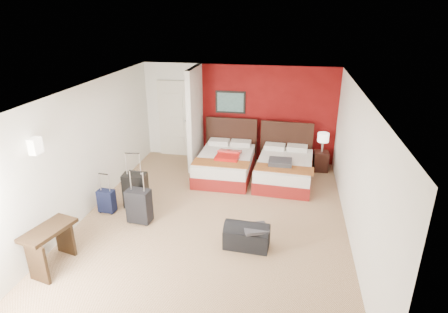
% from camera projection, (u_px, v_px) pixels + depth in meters
% --- Properties ---
extents(ground, '(6.50, 6.50, 0.00)m').
position_uv_depth(ground, '(214.00, 219.00, 7.25)').
color(ground, tan).
rests_on(ground, ground).
extents(room_walls, '(5.02, 6.52, 2.50)m').
position_uv_depth(room_walls, '(164.00, 131.00, 8.31)').
color(room_walls, white).
rests_on(room_walls, ground).
extents(red_accent_panel, '(3.50, 0.04, 2.50)m').
position_uv_depth(red_accent_panel, '(267.00, 115.00, 9.61)').
color(red_accent_panel, maroon).
rests_on(red_accent_panel, ground).
extents(partition_wall, '(0.12, 1.20, 2.50)m').
position_uv_depth(partition_wall, '(195.00, 118.00, 9.33)').
color(partition_wall, silver).
rests_on(partition_wall, ground).
extents(entry_door, '(0.82, 0.06, 2.05)m').
position_uv_depth(entry_door, '(174.00, 119.00, 10.08)').
color(entry_door, silver).
rests_on(entry_door, ground).
extents(bed_left, '(1.29, 1.82, 0.54)m').
position_uv_depth(bed_left, '(225.00, 165.00, 9.03)').
color(bed_left, silver).
rests_on(bed_left, ground).
extents(bed_right, '(1.35, 1.85, 0.53)m').
position_uv_depth(bed_right, '(284.00, 171.00, 8.74)').
color(bed_right, silver).
rests_on(bed_right, ground).
extents(red_suitcase_open, '(0.57, 0.76, 0.09)m').
position_uv_depth(red_suitcase_open, '(228.00, 155.00, 8.80)').
color(red_suitcase_open, red).
rests_on(red_suitcase_open, bed_left).
extents(jacket_bundle, '(0.52, 0.42, 0.12)m').
position_uv_depth(jacket_bundle, '(280.00, 162.00, 8.36)').
color(jacket_bundle, '#3B3B40').
rests_on(jacket_bundle, bed_right).
extents(nightstand, '(0.37, 0.37, 0.49)m').
position_uv_depth(nightstand, '(321.00, 161.00, 9.34)').
color(nightstand, black).
rests_on(nightstand, ground).
extents(table_lamp, '(0.35, 0.35, 0.49)m').
position_uv_depth(table_lamp, '(323.00, 143.00, 9.16)').
color(table_lamp, white).
rests_on(table_lamp, nightstand).
extents(suitcase_black, '(0.50, 0.34, 0.70)m').
position_uv_depth(suitcase_black, '(136.00, 191.00, 7.57)').
color(suitcase_black, black).
rests_on(suitcase_black, ground).
extents(suitcase_charcoal, '(0.46, 0.31, 0.64)m').
position_uv_depth(suitcase_charcoal, '(139.00, 207.00, 7.04)').
color(suitcase_charcoal, black).
rests_on(suitcase_charcoal, ground).
extents(suitcase_navy, '(0.34, 0.22, 0.45)m').
position_uv_depth(suitcase_navy, '(107.00, 202.00, 7.42)').
color(suitcase_navy, '#111633').
rests_on(suitcase_navy, ground).
extents(duffel_bag, '(0.78, 0.45, 0.38)m').
position_uv_depth(duffel_bag, '(247.00, 237.00, 6.35)').
color(duffel_bag, black).
rests_on(duffel_bag, ground).
extents(jacket_draped, '(0.49, 0.46, 0.05)m').
position_uv_depth(jacket_draped, '(256.00, 228.00, 6.20)').
color(jacket_draped, '#37363B').
rests_on(jacket_draped, duffel_bag).
extents(desk, '(0.60, 0.91, 0.70)m').
position_uv_depth(desk, '(52.00, 248.00, 5.80)').
color(desk, black).
rests_on(desk, ground).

